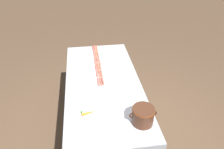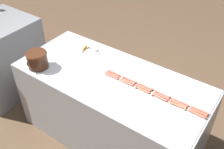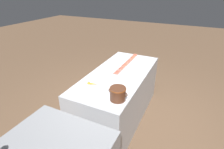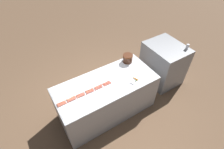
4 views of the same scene
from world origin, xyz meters
The scene contains 23 objects.
ground_plane centered at (0.00, 0.00, 0.00)m, with size 20.00×20.00×0.00m, color brown.
griddle_counter centered at (0.00, 0.00, 0.46)m, with size 0.92×2.05×0.92m.
hot_dog_0 centered at (0.00, -0.91, 0.93)m, with size 0.03×0.17×0.02m.
hot_dog_1 centered at (0.00, -0.73, 0.93)m, with size 0.03×0.17×0.02m.
hot_dog_2 centered at (0.00, -0.55, 0.93)m, with size 0.03×0.17×0.02m.
hot_dog_3 centered at (0.00, -0.37, 0.93)m, with size 0.03×0.17×0.02m.
hot_dog_4 centered at (0.00, -0.18, 0.93)m, with size 0.02×0.17×0.02m.
hot_dog_5 centered at (0.00, 0.00, 0.93)m, with size 0.03×0.17×0.02m.
hot_dog_6 centered at (0.03, -0.91, 0.93)m, with size 0.03×0.17×0.02m.
hot_dog_7 centered at (0.03, -0.73, 0.93)m, with size 0.03×0.17×0.02m.
hot_dog_8 centered at (0.03, -0.55, 0.93)m, with size 0.02×0.17×0.02m.
hot_dog_9 centered at (0.03, -0.36, 0.93)m, with size 0.03×0.17×0.02m.
hot_dog_10 centered at (0.03, -0.18, 0.93)m, with size 0.03×0.17×0.02m.
hot_dog_11 centered at (0.03, 0.00, 0.93)m, with size 0.02×0.17×0.02m.
hot_dog_12 centered at (0.06, -0.92, 0.93)m, with size 0.03×0.17×0.02m.
hot_dog_13 centered at (0.05, -0.74, 0.93)m, with size 0.02×0.17×0.02m.
hot_dog_14 centered at (0.05, -0.55, 0.93)m, with size 0.03×0.17×0.02m.
hot_dog_15 centered at (0.06, -0.37, 0.93)m, with size 0.03×0.17×0.02m.
hot_dog_16 centered at (0.06, -0.19, 0.93)m, with size 0.03×0.17×0.02m.
hot_dog_17 centered at (0.06, 0.01, 0.93)m, with size 0.02×0.17×0.02m.
bean_pot centered at (-0.31, 0.74, 1.02)m, with size 0.27×0.22×0.18m.
serving_spoon centered at (0.29, 0.38, 0.93)m, with size 0.08×0.27×0.02m.
carrot centered at (0.20, 0.54, 0.94)m, with size 0.18×0.07×0.03m.
Camera 3 is at (-1.08, 2.51, 2.27)m, focal length 28.10 mm.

